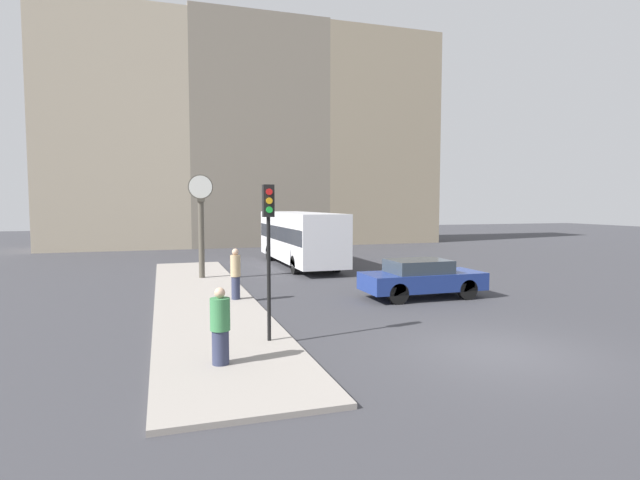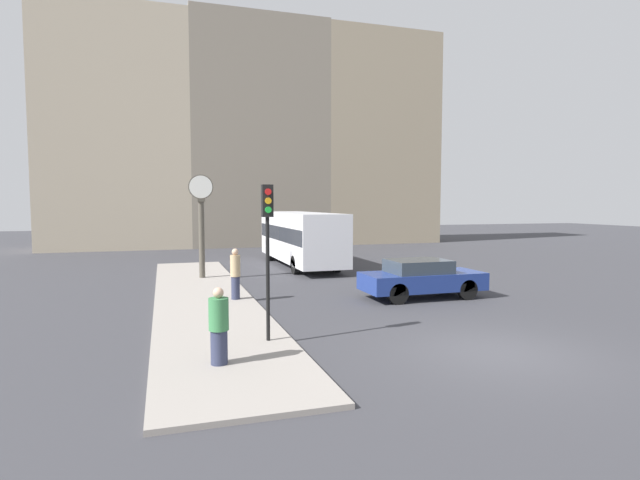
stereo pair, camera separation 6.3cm
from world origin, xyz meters
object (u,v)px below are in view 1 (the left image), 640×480
bus_distant (300,236)px  traffic_light_near (268,229)px  pedestrian_tan_coat (236,274)px  street_clock (201,222)px  pedestrian_green_hoodie (220,327)px  sedan_car (421,278)px

bus_distant → traffic_light_near: 15.15m
bus_distant → pedestrian_tan_coat: bearing=-117.9°
street_clock → pedestrian_green_hoodie: (-0.57, -12.33, -1.69)m
street_clock → bus_distant: bearing=32.5°
street_clock → pedestrian_tan_coat: 5.74m
sedan_car → pedestrian_tan_coat: 6.57m
pedestrian_tan_coat → sedan_car: bearing=-10.8°
traffic_light_near → street_clock: street_clock is taller
sedan_car → street_clock: size_ratio=0.96×
traffic_light_near → pedestrian_tan_coat: traffic_light_near is taller
street_clock → pedestrian_tan_coat: (0.71, -5.47, -1.59)m
bus_distant → traffic_light_near: bearing=-108.1°
traffic_light_near → street_clock: 10.92m
pedestrian_tan_coat → bus_distant: bearing=62.1°
traffic_light_near → pedestrian_tan_coat: (-0.03, 5.42, -1.79)m
sedan_car → pedestrian_green_hoodie: 9.57m
pedestrian_tan_coat → street_clock: bearing=97.4°
traffic_light_near → pedestrian_green_hoodie: 2.71m
sedan_car → pedestrian_tan_coat: (-6.45, 1.23, 0.26)m
bus_distant → street_clock: (-5.44, -3.46, 0.92)m
sedan_car → bus_distant: size_ratio=0.45×
sedan_car → bus_distant: (-1.72, 10.17, 0.93)m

